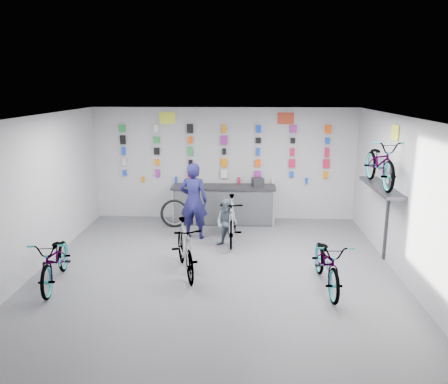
{
  "coord_description": "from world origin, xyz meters",
  "views": [
    {
      "loc": [
        0.5,
        -7.53,
        3.55
      ],
      "look_at": [
        0.11,
        1.4,
        1.36
      ],
      "focal_mm": 35.0,
      "sensor_mm": 36.0,
      "label": 1
    }
  ],
  "objects_px": {
    "counter": "(223,205)",
    "bike_service": "(231,220)",
    "bike_right": "(327,262)",
    "bike_center": "(185,248)",
    "bike_left": "(55,260)",
    "clerk": "(194,201)",
    "customer": "(227,223)"
  },
  "relations": [
    {
      "from": "bike_left",
      "to": "bike_right",
      "type": "bearing_deg",
      "value": -8.76
    },
    {
      "from": "counter",
      "to": "customer",
      "type": "distance_m",
      "value": 1.8
    },
    {
      "from": "bike_right",
      "to": "clerk",
      "type": "relative_size",
      "value": 0.99
    },
    {
      "from": "customer",
      "to": "bike_service",
      "type": "bearing_deg",
      "value": 105.58
    },
    {
      "from": "clerk",
      "to": "customer",
      "type": "xyz_separation_m",
      "value": [
        0.81,
        -0.59,
        -0.35
      ]
    },
    {
      "from": "bike_left",
      "to": "bike_service",
      "type": "bearing_deg",
      "value": 27.61
    },
    {
      "from": "bike_right",
      "to": "bike_service",
      "type": "height_order",
      "value": "bike_service"
    },
    {
      "from": "counter",
      "to": "bike_service",
      "type": "height_order",
      "value": "bike_service"
    },
    {
      "from": "bike_left",
      "to": "customer",
      "type": "height_order",
      "value": "customer"
    },
    {
      "from": "bike_service",
      "to": "clerk",
      "type": "xyz_separation_m",
      "value": [
        -0.9,
        0.22,
        0.38
      ]
    },
    {
      "from": "bike_center",
      "to": "customer",
      "type": "relative_size",
      "value": 1.55
    },
    {
      "from": "counter",
      "to": "bike_right",
      "type": "xyz_separation_m",
      "value": [
        2.03,
        -3.73,
        -0.01
      ]
    },
    {
      "from": "bike_left",
      "to": "bike_right",
      "type": "distance_m",
      "value": 4.92
    },
    {
      "from": "counter",
      "to": "bike_right",
      "type": "bearing_deg",
      "value": -61.46
    },
    {
      "from": "bike_service",
      "to": "clerk",
      "type": "bearing_deg",
      "value": 165.71
    },
    {
      "from": "bike_left",
      "to": "bike_center",
      "type": "bearing_deg",
      "value": 4.02
    },
    {
      "from": "clerk",
      "to": "customer",
      "type": "height_order",
      "value": "clerk"
    },
    {
      "from": "bike_left",
      "to": "clerk",
      "type": "distance_m",
      "value": 3.47
    },
    {
      "from": "bike_right",
      "to": "customer",
      "type": "relative_size",
      "value": 1.62
    },
    {
      "from": "customer",
      "to": "clerk",
      "type": "bearing_deg",
      "value": 173.58
    },
    {
      "from": "clerk",
      "to": "counter",
      "type": "bearing_deg",
      "value": -111.19
    },
    {
      "from": "counter",
      "to": "bike_service",
      "type": "xyz_separation_m",
      "value": [
        0.25,
        -1.42,
        0.04
      ]
    },
    {
      "from": "counter",
      "to": "customer",
      "type": "height_order",
      "value": "customer"
    },
    {
      "from": "bike_center",
      "to": "bike_right",
      "type": "xyz_separation_m",
      "value": [
        2.62,
        -0.48,
        -0.05
      ]
    },
    {
      "from": "bike_right",
      "to": "clerk",
      "type": "distance_m",
      "value": 3.71
    },
    {
      "from": "bike_left",
      "to": "customer",
      "type": "distance_m",
      "value": 3.66
    },
    {
      "from": "bike_service",
      "to": "customer",
      "type": "height_order",
      "value": "customer"
    },
    {
      "from": "bike_left",
      "to": "clerk",
      "type": "relative_size",
      "value": 0.98
    },
    {
      "from": "bike_left",
      "to": "clerk",
      "type": "bearing_deg",
      "value": 39.65
    },
    {
      "from": "bike_left",
      "to": "customer",
      "type": "xyz_separation_m",
      "value": [
        3.05,
        2.02,
        0.09
      ]
    },
    {
      "from": "bike_center",
      "to": "customer",
      "type": "xyz_separation_m",
      "value": [
        0.75,
        1.46,
        0.04
      ]
    },
    {
      "from": "counter",
      "to": "bike_left",
      "type": "height_order",
      "value": "counter"
    }
  ]
}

